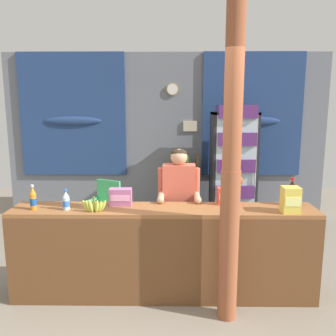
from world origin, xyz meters
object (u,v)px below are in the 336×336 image
object	(u,v)px
snack_box_wafer	(121,197)
bottle_shelf_rack	(184,187)
snack_box_crackers	(227,196)
stall_counter	(164,247)
drink_fridge	(233,163)
soda_bottle_water	(66,201)
timber_post	(231,177)
snack_box_instant_noodle	(291,200)
soda_bottle_cola	(292,193)
plastic_lawn_chair	(104,205)
shopkeeper	(179,198)
banana_bunch	(94,206)
soda_bottle_orange_soda	(33,199)

from	to	relation	value
snack_box_wafer	bottle_shelf_rack	bearing A→B (deg)	72.17
snack_box_crackers	stall_counter	bearing A→B (deg)	-158.59
drink_fridge	soda_bottle_water	distance (m)	3.01
stall_counter	timber_post	distance (m)	1.05
timber_post	snack_box_instant_noodle	bearing A→B (deg)	22.56
snack_box_crackers	soda_bottle_cola	bearing A→B (deg)	-2.44
plastic_lawn_chair	soda_bottle_water	bearing A→B (deg)	-90.96
bottle_shelf_rack	soda_bottle_water	xyz separation A→B (m)	(-1.27, -2.49, 0.44)
shopkeeper	soda_bottle_cola	size ratio (longest dim) A/B	5.15
shopkeeper	bottle_shelf_rack	bearing A→B (deg)	86.47
stall_counter	soda_bottle_cola	xyz separation A→B (m)	(1.35, 0.24, 0.51)
bottle_shelf_rack	snack_box_instant_noodle	world-z (taller)	snack_box_instant_noodle
snack_box_instant_noodle	banana_bunch	bearing A→B (deg)	-179.98
timber_post	snack_box_wafer	distance (m)	1.23
bottle_shelf_rack	drink_fridge	bearing A→B (deg)	-20.36
bottle_shelf_rack	soda_bottle_cola	distance (m)	2.57
bottle_shelf_rack	snack_box_instant_noodle	distance (m)	2.77
snack_box_wafer	banana_bunch	size ratio (longest dim) A/B	0.88
snack_box_crackers	plastic_lawn_chair	bearing A→B (deg)	136.30
shopkeeper	soda_bottle_orange_soda	xyz separation A→B (m)	(-1.49, -0.50, 0.12)
soda_bottle_water	snack_box_instant_noodle	distance (m)	2.25
stall_counter	banana_bunch	world-z (taller)	banana_bunch
banana_bunch	snack_box_wafer	bearing A→B (deg)	45.55
stall_counter	soda_bottle_orange_soda	bearing A→B (deg)	178.30
soda_bottle_orange_soda	soda_bottle_water	xyz separation A→B (m)	(0.34, -0.00, -0.02)
soda_bottle_cola	banana_bunch	size ratio (longest dim) A/B	1.11
snack_box_instant_noodle	snack_box_wafer	bearing A→B (deg)	172.20
soda_bottle_orange_soda	snack_box_crackers	size ratio (longest dim) A/B	1.27
bottle_shelf_rack	soda_bottle_orange_soda	bearing A→B (deg)	-122.98
bottle_shelf_rack	soda_bottle_orange_soda	distance (m)	3.00
snack_box_instant_noodle	soda_bottle_water	bearing A→B (deg)	178.34
soda_bottle_cola	snack_box_crackers	size ratio (longest dim) A/B	1.45
drink_fridge	plastic_lawn_chair	distance (m)	2.16
stall_counter	soda_bottle_orange_soda	distance (m)	1.42
drink_fridge	snack_box_instant_noodle	distance (m)	2.27
snack_box_instant_noodle	shopkeeper	bearing A→B (deg)	152.58
soda_bottle_cola	soda_bottle_orange_soda	world-z (taller)	soda_bottle_cola
banana_bunch	drink_fridge	bearing A→B (deg)	51.98
plastic_lawn_chair	banana_bunch	distance (m)	1.95
stall_counter	drink_fridge	xyz separation A→B (m)	(1.08, 2.23, 0.51)
soda_bottle_orange_soda	soda_bottle_water	distance (m)	0.34
snack_box_instant_noodle	soda_bottle_cola	bearing A→B (deg)	69.53
soda_bottle_cola	soda_bottle_orange_soda	bearing A→B (deg)	-175.81
snack_box_wafer	banana_bunch	bearing A→B (deg)	-134.45
stall_counter	shopkeeper	size ratio (longest dim) A/B	2.06
drink_fridge	snack_box_wafer	size ratio (longest dim) A/B	8.58
bottle_shelf_rack	banana_bunch	bearing A→B (deg)	-110.93
timber_post	plastic_lawn_chair	size ratio (longest dim) A/B	3.36
drink_fridge	bottle_shelf_rack	bearing A→B (deg)	159.64
timber_post	snack_box_wafer	xyz separation A→B (m)	(-1.08, 0.50, -0.33)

